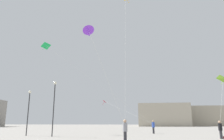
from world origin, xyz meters
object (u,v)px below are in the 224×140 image
at_px(person_in_black, 220,129).
at_px(kite_lime_delta, 223,79).
at_px(lamppost_west, 54,100).
at_px(kite_crimson_diamond, 106,102).
at_px(kite_emerald_delta, 49,48).
at_px(kite_violet_diamond, 89,31).
at_px(person_in_blue, 153,126).
at_px(person_in_grey, 125,129).
at_px(kite_amber_delta, 126,0).
at_px(building_centre_hall, 163,115).
at_px(lamppost_east, 29,105).
at_px(building_right_hall, 202,116).

relative_size(person_in_black, kite_lime_delta, 0.29).
xyz_separation_m(kite_lime_delta, lamppost_west, (-20.25, -1.61, -2.60)).
height_order(kite_crimson_diamond, lamppost_west, lamppost_west).
height_order(kite_emerald_delta, kite_violet_diamond, kite_emerald_delta).
distance_m(person_in_blue, kite_lime_delta, 11.29).
relative_size(person_in_grey, kite_emerald_delta, 0.11).
bearing_deg(person_in_blue, kite_amber_delta, 143.23).
relative_size(kite_lime_delta, kite_crimson_diamond, 0.72).
distance_m(person_in_blue, kite_crimson_diamond, 11.39).
xyz_separation_m(person_in_black, person_in_grey, (-9.38, -3.84, 0.05)).
bearing_deg(person_in_blue, building_centre_hall, -27.34).
bearing_deg(lamppost_west, person_in_blue, 30.73).
relative_size(person_in_blue, person_in_grey, 1.03).
xyz_separation_m(kite_emerald_delta, lamppost_east, (-0.09, -5.34, -9.27)).
bearing_deg(building_right_hall, person_in_blue, -114.61).
height_order(building_right_hall, lamppost_west, building_right_hall).
bearing_deg(person_in_black, building_centre_hall, -96.59).
xyz_separation_m(person_in_grey, kite_emerald_delta, (-11.60, 13.03, 11.87)).
bearing_deg(kite_crimson_diamond, person_in_blue, -45.23).
relative_size(person_in_black, kite_crimson_diamond, 0.21).
height_order(person_in_black, kite_amber_delta, kite_amber_delta).
bearing_deg(lamppost_east, building_right_hall, 57.21).
relative_size(building_right_hall, lamppost_west, 2.50).
height_order(kite_lime_delta, building_right_hall, building_right_hall).
bearing_deg(kite_amber_delta, building_right_hall, 65.83).
bearing_deg(building_right_hall, kite_emerald_delta, -124.82).
height_order(kite_emerald_delta, kite_crimson_diamond, kite_emerald_delta).
height_order(person_in_black, building_right_hall, building_right_hall).
bearing_deg(kite_violet_diamond, kite_emerald_delta, 118.84).
bearing_deg(building_right_hall, person_in_black, -108.16).
height_order(person_in_blue, kite_emerald_delta, kite_emerald_delta).
xyz_separation_m(kite_emerald_delta, kite_violet_diamond, (8.83, -16.04, -4.35)).
height_order(person_in_grey, kite_lime_delta, kite_lime_delta).
relative_size(kite_amber_delta, kite_violet_diamond, 1.93).
height_order(building_centre_hall, lamppost_west, building_centre_hall).
bearing_deg(kite_lime_delta, kite_amber_delta, -159.97).
height_order(kite_crimson_diamond, lamppost_east, kite_crimson_diamond).
bearing_deg(kite_amber_delta, person_in_grey, -94.70).
bearing_deg(person_in_black, lamppost_west, -9.11).
distance_m(building_centre_hall, building_right_hall, 20.20).
bearing_deg(lamppost_west, lamppost_east, 159.26).
xyz_separation_m(kite_amber_delta, lamppost_west, (-8.44, 2.70, -11.10)).
bearing_deg(kite_violet_diamond, lamppost_west, 119.86).
distance_m(kite_lime_delta, kite_violet_diamond, 18.57).
distance_m(kite_lime_delta, building_right_hall, 73.66).
relative_size(person_in_black, kite_amber_delta, 0.12).
height_order(kite_lime_delta, lamppost_east, kite_lime_delta).
relative_size(kite_crimson_diamond, lamppost_east, 1.51).
bearing_deg(kite_amber_delta, kite_lime_delta, 20.03).
xyz_separation_m(lamppost_east, lamppost_west, (3.55, -1.34, 0.48)).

